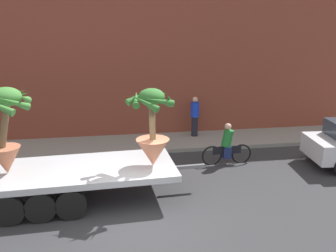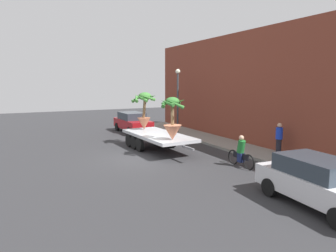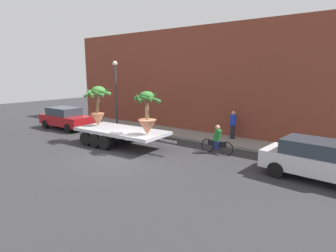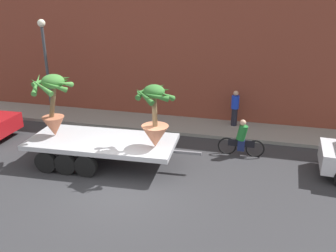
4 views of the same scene
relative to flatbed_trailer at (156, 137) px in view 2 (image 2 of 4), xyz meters
name	(u,v)px [view 2 (image 2 of 4)]	position (x,y,z in m)	size (l,w,h in m)	color
ground_plane	(143,158)	(1.71, -1.56, -0.76)	(60.00, 60.00, 0.00)	#2D2D30
sidewalk	(235,146)	(1.71, 4.54, -0.68)	(24.00, 2.20, 0.15)	gray
building_facade	(258,89)	(1.71, 6.24, 2.83)	(24.00, 1.20, 7.17)	brown
flatbed_trailer	(156,137)	(0.00, 0.00, 0.00)	(6.52, 2.61, 0.98)	#B7BABF
potted_palm_rear	(172,121)	(2.35, -0.12, 1.24)	(1.40, 1.45, 2.25)	#C17251
potted_palm_middle	(144,109)	(-1.57, -0.09, 1.54)	(1.49, 1.44, 2.39)	#B26647
cyclist	(241,153)	(5.28, 2.03, -0.09)	(1.84, 0.35, 1.54)	black
parked_car	(319,182)	(10.14, 1.14, 0.07)	(4.36, 2.13, 1.58)	silver
trailing_car	(132,122)	(-6.79, 1.00, 0.07)	(4.36, 1.98, 1.58)	maroon
pedestrian_near_gate	(279,138)	(4.77, 5.00, 0.28)	(0.36, 0.36, 1.71)	black
street_lamp	(178,92)	(-4.21, 3.74, 2.47)	(0.36, 0.36, 4.83)	#383D42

